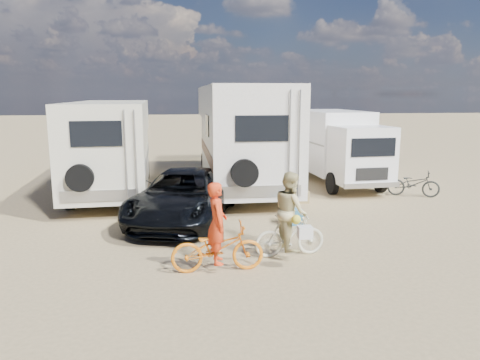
{
  "coord_description": "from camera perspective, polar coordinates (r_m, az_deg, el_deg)",
  "views": [
    {
      "loc": [
        -2.23,
        -9.63,
        3.48
      ],
      "look_at": [
        -0.78,
        1.72,
        1.3
      ],
      "focal_mm": 33.81,
      "sensor_mm": 36.0,
      "label": 1
    }
  ],
  "objects": [
    {
      "name": "box_truck",
      "position": [
        17.93,
        12.39,
        3.92
      ],
      "size": [
        2.39,
        5.66,
        2.83
      ],
      "primitive_type": null,
      "rotation": [
        0.0,
        0.0,
        0.06
      ],
      "color": "white",
      "rests_on": "ground"
    },
    {
      "name": "ground",
      "position": [
        10.48,
        5.49,
        -8.66
      ],
      "size": [
        140.0,
        140.0,
        0.0
      ],
      "primitive_type": "plane",
      "color": "tan",
      "rests_on": "ground"
    },
    {
      "name": "rv_left",
      "position": [
        16.78,
        -15.83,
        3.97
      ],
      "size": [
        2.87,
        8.17,
        3.21
      ],
      "primitive_type": null,
      "rotation": [
        0.0,
        0.0,
        0.05
      ],
      "color": "beige",
      "rests_on": "ground"
    },
    {
      "name": "rider_man",
      "position": [
        8.95,
        -2.88,
        -6.54
      ],
      "size": [
        0.41,
        0.61,
        1.63
      ],
      "primitive_type": "imported",
      "rotation": [
        0.0,
        0.0,
        1.6
      ],
      "color": "red",
      "rests_on": "ground"
    },
    {
      "name": "bike_parked",
      "position": [
        16.66,
        21.05,
        -0.43
      ],
      "size": [
        1.8,
        1.25,
        0.9
      ],
      "primitive_type": "imported",
      "rotation": [
        0.0,
        0.0,
        1.14
      ],
      "color": "black",
      "rests_on": "ground"
    },
    {
      "name": "rider_woman",
      "position": [
        9.81,
        6.36,
        -4.86
      ],
      "size": [
        0.73,
        0.89,
        1.69
      ],
      "primitive_type": "imported",
      "rotation": [
        0.0,
        0.0,
        1.68
      ],
      "color": "#CDC083",
      "rests_on": "ground"
    },
    {
      "name": "rv_main",
      "position": [
        17.29,
        -0.03,
        5.49
      ],
      "size": [
        2.73,
        9.51,
        3.77
      ],
      "primitive_type": null,
      "rotation": [
        0.0,
        0.0,
        0.0
      ],
      "color": "white",
      "rests_on": "ground"
    },
    {
      "name": "cooler",
      "position": [
        12.37,
        6.61,
        -4.61
      ],
      "size": [
        0.53,
        0.39,
        0.42
      ],
      "primitive_type": "cube",
      "rotation": [
        0.0,
        0.0,
        -0.01
      ],
      "color": "teal",
      "rests_on": "ground"
    },
    {
      "name": "bike_woman",
      "position": [
        9.92,
        6.32,
        -6.93
      ],
      "size": [
        1.61,
        0.61,
        0.94
      ],
      "primitive_type": "imported",
      "rotation": [
        0.0,
        0.0,
        1.68
      ],
      "color": "beige",
      "rests_on": "ground"
    },
    {
      "name": "bike_man",
      "position": [
        9.06,
        -2.86,
        -8.54
      ],
      "size": [
        1.86,
        0.7,
        0.97
      ],
      "primitive_type": "imported",
      "rotation": [
        0.0,
        0.0,
        1.6
      ],
      "color": "orange",
      "rests_on": "ground"
    },
    {
      "name": "crate",
      "position": [
        14.92,
        7.69,
        -2.02
      ],
      "size": [
        0.55,
        0.55,
        0.39
      ],
      "primitive_type": "cube",
      "rotation": [
        0.0,
        0.0,
        -0.12
      ],
      "color": "#947D4C",
      "rests_on": "ground"
    },
    {
      "name": "dark_suv",
      "position": [
        12.65,
        -7.07,
        -1.98
      ],
      "size": [
        3.56,
        5.49,
        1.41
      ],
      "primitive_type": "imported",
      "rotation": [
        0.0,
        0.0,
        -0.26
      ],
      "color": "black",
      "rests_on": "ground"
    }
  ]
}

